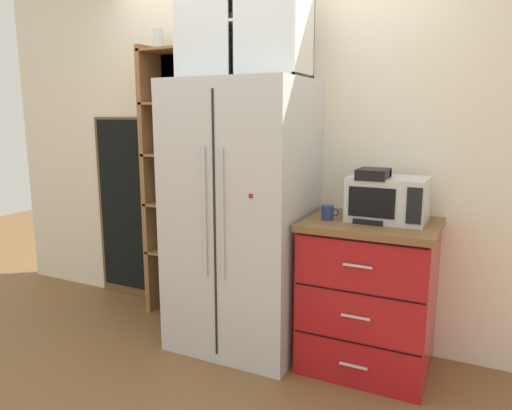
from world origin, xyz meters
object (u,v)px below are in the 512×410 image
(coffee_maker, at_px, (373,195))
(mug_navy, at_px, (328,212))
(bottle_clear, at_px, (373,200))
(chalkboard_menu, at_px, (128,209))
(microwave, at_px, (388,199))
(refrigerator, at_px, (242,217))

(coffee_maker, bearing_deg, mug_navy, -161.11)
(bottle_clear, bearing_deg, chalkboard_menu, 172.73)
(microwave, bearing_deg, coffee_maker, -151.22)
(microwave, relative_size, chalkboard_menu, 0.29)
(mug_navy, xyz_separation_m, chalkboard_menu, (-1.85, 0.35, -0.20))
(refrigerator, height_order, coffee_maker, refrigerator)
(refrigerator, height_order, mug_navy, refrigerator)
(refrigerator, xyz_separation_m, mug_navy, (0.59, -0.03, 0.09))
(microwave, relative_size, bottle_clear, 1.59)
(mug_navy, relative_size, chalkboard_menu, 0.07)
(refrigerator, xyz_separation_m, bottle_clear, (0.84, 0.06, 0.17))
(mug_navy, distance_m, bottle_clear, 0.27)
(microwave, bearing_deg, chalkboard_menu, 174.07)
(microwave, height_order, bottle_clear, bottle_clear)
(bottle_clear, bearing_deg, refrigerator, -175.99)
(refrigerator, distance_m, coffee_maker, 0.86)
(microwave, xyz_separation_m, chalkboard_menu, (-2.17, 0.23, -0.29))
(microwave, height_order, mug_navy, microwave)
(refrigerator, relative_size, mug_navy, 16.23)
(microwave, relative_size, mug_navy, 4.07)
(mug_navy, relative_size, bottle_clear, 0.39)
(microwave, bearing_deg, mug_navy, -158.63)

